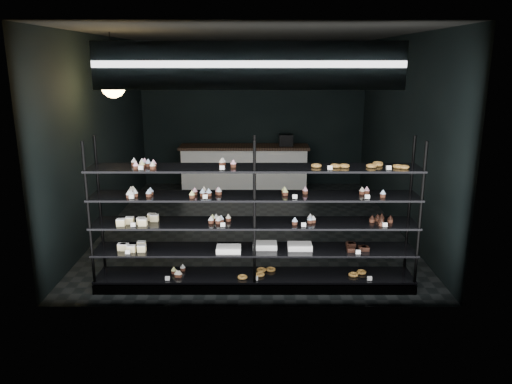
% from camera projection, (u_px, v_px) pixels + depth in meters
% --- Properties ---
extents(room, '(5.01, 6.01, 3.20)m').
position_uv_depth(room, '(252.00, 134.00, 8.34)').
color(room, black).
rests_on(room, ground).
extents(display_shelf, '(4.00, 0.50, 1.91)m').
position_uv_depth(display_shelf, '(253.00, 240.00, 6.23)').
color(display_shelf, black).
rests_on(display_shelf, room).
extents(signage, '(3.30, 0.05, 0.50)m').
position_uv_depth(signage, '(249.00, 66.00, 5.22)').
color(signage, '#0D1E44').
rests_on(signage, room).
extents(pendant_lamp, '(0.34, 0.34, 0.90)m').
position_uv_depth(pendant_lamp, '(113.00, 86.00, 7.03)').
color(pendant_lamp, black).
rests_on(pendant_lamp, room).
extents(service_counter, '(2.83, 0.65, 1.23)m').
position_uv_depth(service_counter, '(245.00, 167.00, 11.04)').
color(service_counter, silver).
rests_on(service_counter, room).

